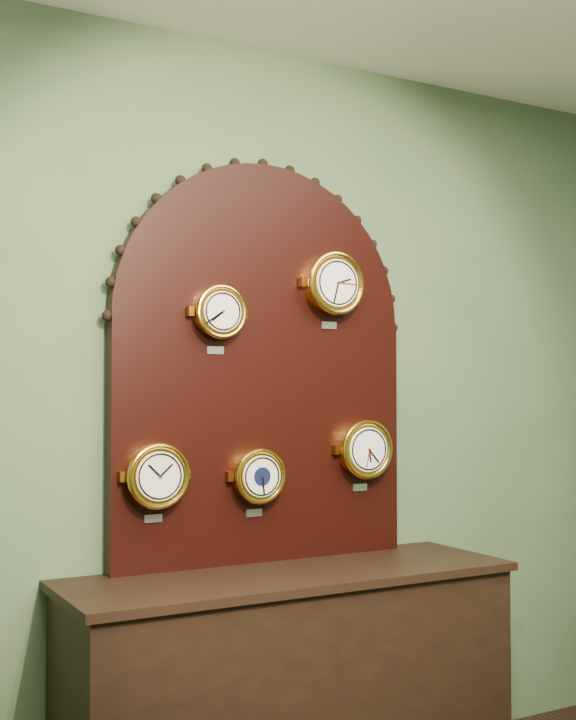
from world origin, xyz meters
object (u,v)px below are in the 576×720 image
roman_clock (219,312)px  barometer (258,476)px  hygrometer (157,476)px  display_board (262,349)px  arabic_clock (334,284)px  shop_counter (291,693)px  tide_clock (364,449)px

roman_clock → barometer: roman_clock is taller
hygrometer → roman_clock: bearing=0.2°
hygrometer → barometer: hygrometer is taller
hygrometer → barometer: size_ratio=1.10×
display_board → arabic_clock: bearing=-13.7°
arabic_clock → hygrometer: bearing=180.0°
display_board → shop_counter: bearing=-90.0°
tide_clock → roman_clock: bearing=179.9°
tide_clock → hygrometer: bearing=180.0°
barometer → tide_clock: tide_clock is taller
hygrometer → tide_clock: size_ratio=0.99×
display_board → tide_clock: 0.57m
display_board → roman_clock: 0.26m
arabic_clock → display_board: bearing=166.3°
shop_counter → arabic_clock: (0.28, 0.15, 1.49)m
roman_clock → barometer: (0.16, -0.00, -0.60)m
display_board → arabic_clock: display_board is taller
shop_counter → hygrometer: (-0.45, 0.15, 0.77)m
arabic_clock → hygrometer: (-0.72, 0.00, -0.71)m
tide_clock → display_board: bearing=170.9°
shop_counter → tide_clock: 0.95m
shop_counter → barometer: 0.77m
arabic_clock → barometer: 0.80m
arabic_clock → tide_clock: 0.66m
shop_counter → barometer: barometer is taller
shop_counter → hygrometer: bearing=161.1°
barometer → roman_clock: bearing=179.9°
shop_counter → display_board: 1.25m
shop_counter → barometer: bearing=108.7°
roman_clock → shop_counter: bearing=-36.1°
hygrometer → arabic_clock: bearing=-0.0°
shop_counter → hygrometer: size_ratio=5.70×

